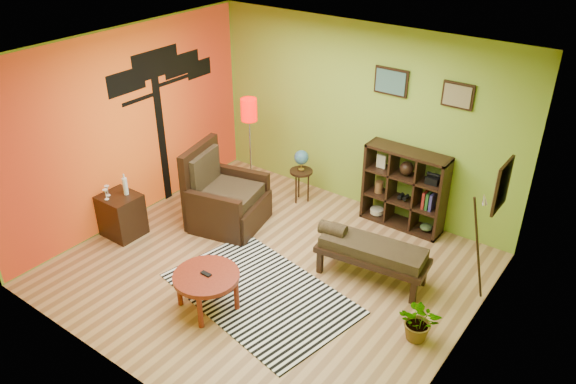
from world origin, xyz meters
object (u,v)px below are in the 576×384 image
Objects in this scene: side_cabinet at (122,215)px; globe_table at (301,163)px; armchair at (224,201)px; coffee_table at (206,279)px; potted_plant at (419,325)px; cube_shelf at (405,189)px; bench at (369,250)px; floor_lamp at (249,119)px.

globe_table is (1.50, 2.29, 0.34)m from side_cabinet.
side_cabinet is at bearing -131.41° from armchair.
potted_plant is (2.24, 0.99, -0.21)m from coffee_table.
globe_table is at bearing 65.68° from armchair.
cube_shelf reaches higher than potted_plant.
coffee_table is 1.54× the size of potted_plant.
cube_shelf reaches higher than armchair.
cube_shelf is 1.43m from bench.
cube_shelf is at bearing 16.16° from floor_lamp.
cube_shelf is at bearing 71.11° from coffee_table.
armchair is 0.81× the size of bench.
cube_shelf is (2.15, 1.49, 0.24)m from armchair.
potted_plant is at bearing -59.38° from cube_shelf.
globe_table is 3.34m from potted_plant.
floor_lamp reaches higher than armchair.
side_cabinet is 0.64× the size of bench.
potted_plant is (3.51, -1.37, -1.15)m from floor_lamp.
coffee_table is 0.47× the size of floor_lamp.
bench is at bearing 147.38° from potted_plant.
armchair is 2.36× the size of potted_plant.
coffee_table is 1.90m from armchair.
floor_lamp reaches higher than cube_shelf.
cube_shelf reaches higher than bench.
potted_plant is at bearing -31.71° from globe_table.
potted_plant is (3.36, -0.54, -0.16)m from armchair.
cube_shelf is (2.31, 0.67, -0.74)m from floor_lamp.
potted_plant is (4.32, 0.55, -0.12)m from side_cabinet.
floor_lamp is 1.38× the size of cube_shelf.
side_cabinet is (-2.08, 0.44, -0.09)m from coffee_table.
side_cabinet is 0.78× the size of cube_shelf.
globe_table is 1.73× the size of potted_plant.
cube_shelf reaches higher than coffee_table.
potted_plant is at bearing 23.89° from coffee_table.
globe_table reaches higher than potted_plant.
armchair reaches higher than bench.
coffee_table is 2.80m from globe_table.
armchair is at bearing 170.81° from potted_plant.
bench is 1.20m from potted_plant.
floor_lamp is at bearing -151.87° from globe_table.
bench is at bearing 2.24° from armchair.
side_cabinet is 3.53m from bench.
potted_plant is at bearing -9.19° from armchair.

